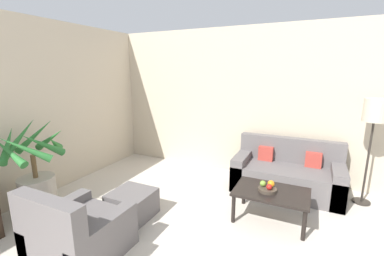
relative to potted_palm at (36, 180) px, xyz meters
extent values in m
cube|color=beige|center=(2.82, 2.68, 0.86)|extent=(8.16, 0.06, 2.70)
cylinder|color=#ADA393|center=(0.00, 0.00, -0.23)|extent=(0.46, 0.46, 0.53)
cylinder|color=brown|center=(0.00, 0.00, 0.19)|extent=(0.06, 0.06, 0.32)
cone|color=#2D7533|center=(0.25, 0.00, 0.53)|extent=(0.10, 0.56, 0.44)
cone|color=#2D7533|center=(0.19, 0.20, 0.48)|extent=(0.49, 0.49, 0.35)
cone|color=#2D7533|center=(0.00, 0.27, 0.50)|extent=(0.58, 0.10, 0.39)
cone|color=#2D7533|center=(-0.16, 0.16, 0.56)|extent=(0.44, 0.44, 0.49)
cone|color=#2D7533|center=(-0.22, 0.00, 0.56)|extent=(0.10, 0.51, 0.50)
cone|color=#2D7533|center=(-0.19, -0.18, 0.52)|extent=(0.48, 0.48, 0.42)
cone|color=#2D7533|center=(0.00, -0.28, 0.48)|extent=(0.60, 0.10, 0.35)
cone|color=#2D7533|center=(0.18, -0.18, 0.51)|extent=(0.48, 0.48, 0.41)
cube|color=#605B5B|center=(2.98, 2.15, -0.28)|extent=(1.65, 0.79, 0.42)
cube|color=#605B5B|center=(2.98, 2.46, 0.13)|extent=(1.65, 0.16, 0.41)
cube|color=#605B5B|center=(2.26, 2.15, -0.22)|extent=(0.20, 0.79, 0.54)
cube|color=#605B5B|center=(3.71, 2.15, -0.22)|extent=(0.20, 0.79, 0.54)
cube|color=#B23D33|center=(2.61, 2.34, 0.05)|extent=(0.24, 0.12, 0.24)
cube|color=#B23D33|center=(3.35, 2.34, 0.05)|extent=(0.24, 0.12, 0.24)
cylinder|color=#2D2823|center=(4.06, 2.26, -0.48)|extent=(0.24, 0.24, 0.03)
cylinder|color=#2D2823|center=(4.06, 2.26, 0.14)|extent=(0.03, 0.03, 1.21)
cylinder|color=beige|center=(4.06, 2.26, 0.90)|extent=(0.30, 0.30, 0.32)
cylinder|color=black|center=(2.47, 0.94, -0.31)|extent=(0.05, 0.05, 0.38)
cylinder|color=black|center=(3.31, 0.94, -0.31)|extent=(0.05, 0.05, 0.38)
cylinder|color=black|center=(2.47, 1.48, -0.31)|extent=(0.05, 0.05, 0.38)
cylinder|color=black|center=(3.31, 1.48, -0.31)|extent=(0.05, 0.05, 0.38)
cube|color=black|center=(2.89, 1.21, -0.10)|extent=(0.93, 0.62, 0.03)
cylinder|color=#42382D|center=(2.84, 1.18, -0.06)|extent=(0.24, 0.24, 0.04)
sphere|color=red|center=(2.87, 1.15, -0.01)|extent=(0.07, 0.07, 0.07)
sphere|color=olive|center=(2.77, 1.21, 0.00)|extent=(0.08, 0.08, 0.08)
sphere|color=orange|center=(2.87, 1.24, 0.00)|extent=(0.09, 0.09, 0.09)
cube|color=#605B5B|center=(1.17, -0.32, -0.30)|extent=(0.85, 0.83, 0.39)
cube|color=#605B5B|center=(1.17, -0.66, 0.11)|extent=(0.85, 0.16, 0.42)
cube|color=#605B5B|center=(0.83, -0.32, -0.25)|extent=(0.16, 0.83, 0.49)
cube|color=#605B5B|center=(1.52, -0.32, -0.25)|extent=(0.16, 0.83, 0.49)
cube|color=#605B5B|center=(1.20, 0.50, -0.32)|extent=(0.54, 0.53, 0.35)
camera|label=1|loc=(3.28, -1.99, 1.44)|focal=24.00mm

